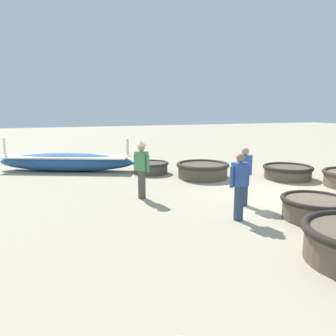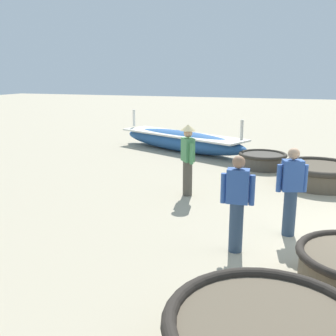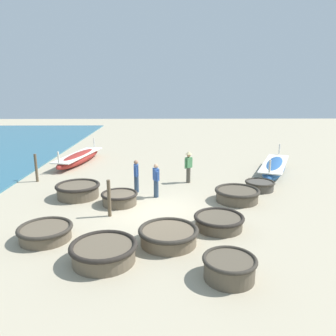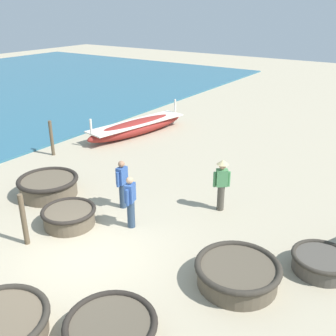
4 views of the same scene
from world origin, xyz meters
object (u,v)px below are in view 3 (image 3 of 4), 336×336
coracle_upturned (104,251)px  mooring_post_inland (36,168)px  coracle_tilted (168,235)px  fisherman_crouching (189,165)px  coracle_nearest (229,267)px  mooring_post_shoreline (109,198)px  coracle_beside_post (78,190)px  long_boat_red_hull (274,167)px  coracle_far_left (45,232)px  coracle_center (237,194)px  fisherman_hauling (136,175)px  coracle_far_right (119,198)px  fisherman_by_coracle (156,180)px  coracle_front_right (219,221)px  long_boat_ochre_hull (79,158)px  coracle_front_left (260,185)px

coracle_upturned → mooring_post_inland: size_ratio=1.31×
coracle_tilted → fisherman_crouching: fisherman_crouching is taller
coracle_nearest → fisherman_crouching: 8.99m
coracle_upturned → mooring_post_shoreline: bearing=96.3°
coracle_beside_post → long_boat_red_hull: 11.14m
coracle_far_left → mooring_post_shoreline: size_ratio=1.22×
long_boat_red_hull → coracle_far_left: bearing=-141.2°
coracle_center → coracle_nearest: coracle_nearest is taller
fisherman_hauling → mooring_post_shoreline: 3.13m
coracle_far_left → fisherman_crouching: size_ratio=1.07×
coracle_far_right → mooring_post_inland: mooring_post_inland is taller
coracle_beside_post → fisherman_crouching: bearing=24.0°
coracle_center → fisherman_hauling: 4.78m
fisherman_by_coracle → mooring_post_shoreline: size_ratio=1.07×
coracle_far_right → fisherman_crouching: (3.21, 3.27, 0.67)m
coracle_front_right → long_boat_ochre_hull: 12.81m
coracle_beside_post → coracle_tilted: size_ratio=1.03×
coracle_tilted → coracle_front_left: bearing=50.8°
mooring_post_shoreline → mooring_post_inland: mooring_post_inland is taller
coracle_nearest → long_boat_red_hull: size_ratio=0.26×
coracle_far_left → coracle_front_right: bearing=7.7°
coracle_center → coracle_front_left: (1.46, 1.57, -0.06)m
coracle_beside_post → coracle_nearest: size_ratio=1.39×
coracle_far_left → long_boat_red_hull: size_ratio=0.32×
fisherman_crouching → fisherman_hauling: (-2.61, -1.57, -0.12)m
fisherman_hauling → mooring_post_inland: size_ratio=1.05×
coracle_tilted → coracle_far_right: size_ratio=1.24×
coracle_far_left → long_boat_red_hull: (10.36, 8.35, 0.13)m
fisherman_hauling → coracle_nearest: bearing=-67.8°
coracle_beside_post → mooring_post_shoreline: mooring_post_shoreline is taller
coracle_beside_post → coracle_front_left: coracle_beside_post is taller
coracle_center → coracle_nearest: size_ratio=1.37×
coracle_upturned → fisherman_crouching: bearing=69.3°
coracle_front_left → long_boat_red_hull: long_boat_red_hull is taller
fisherman_crouching → fisherman_by_coracle: 2.87m
coracle_beside_post → coracle_front_left: bearing=6.3°
coracle_front_left → fisherman_hauling: 6.04m
coracle_center → coracle_upturned: 7.12m
fisherman_by_coracle → coracle_center: bearing=-9.3°
coracle_center → long_boat_ochre_hull: bearing=139.7°
coracle_front_right → fisherman_crouching: fisherman_crouching is taller
coracle_front_left → long_boat_red_hull: (1.74, 3.12, 0.14)m
coracle_tilted → long_boat_red_hull: 10.74m
coracle_far_left → fisherman_crouching: fisherman_crouching is taller
coracle_far_right → fisherman_by_coracle: bearing=30.7°
fisherman_crouching → fisherman_by_coracle: size_ratio=1.06×
coracle_center → long_boat_red_hull: 5.69m
coracle_center → coracle_front_right: (-1.28, -2.86, -0.04)m
fisherman_hauling → fisherman_by_coracle: bearing=-38.9°
long_boat_red_hull → mooring_post_shoreline: size_ratio=3.81×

